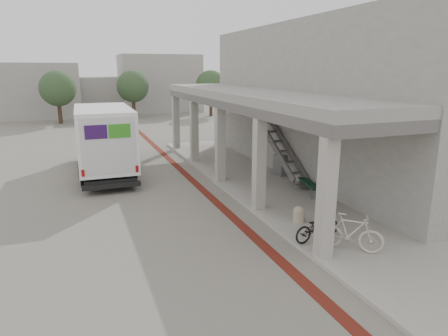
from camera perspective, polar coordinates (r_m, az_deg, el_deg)
name	(u,v)px	position (r m, az deg, el deg)	size (l,w,h in m)	color
ground	(207,223)	(13.30, -2.44, -7.93)	(120.00, 120.00, 0.00)	slate
bike_lane_stripe	(215,202)	(15.37, -1.23, -4.81)	(0.35, 40.00, 0.01)	#5A1B12
sidewalk	(311,207)	(14.92, 12.38, -5.51)	(4.40, 28.00, 0.12)	gray
transit_building	(314,103)	(19.47, 12.77, 9.08)	(7.60, 17.00, 7.00)	gray
distant_backdrop	(81,89)	(47.68, -19.76, 10.52)	(28.00, 10.00, 6.50)	gray
tree_left	(58,89)	(39.79, -22.68, 10.41)	(3.20, 3.20, 4.80)	#38281C
tree_mid	(133,87)	(42.17, -12.91, 11.28)	(3.20, 3.20, 4.80)	#38281C
tree_right	(211,86)	(43.04, -1.91, 11.66)	(3.20, 3.20, 4.80)	#38281C
fedex_truck	(104,138)	(20.06, -16.82, 4.17)	(2.50, 7.68, 3.26)	black
bench	(310,186)	(16.26, 12.16, -2.52)	(0.80, 1.86, 0.43)	slate
bollard_near	(299,214)	(13.22, 10.65, -6.46)	(0.37, 0.37, 0.55)	tan
bollard_far	(323,204)	(14.31, 14.03, -4.95)	(0.40, 0.40, 0.59)	gray
utility_cabinet	(281,165)	(18.74, 8.09, 0.43)	(0.44, 0.58, 0.97)	slate
bicycle_black	(317,227)	(11.94, 13.20, -8.14)	(0.56, 1.59, 0.84)	black
bicycle_cream	(351,232)	(11.50, 17.64, -8.74)	(0.50, 1.75, 1.05)	beige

